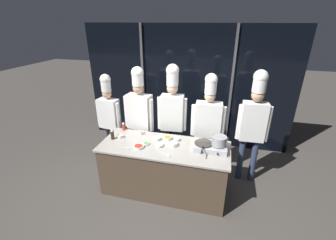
# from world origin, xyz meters

# --- Properties ---
(ground_plane) EXTENTS (24.00, 24.00, 0.00)m
(ground_plane) POSITION_xyz_m (0.00, 0.00, 0.00)
(ground_plane) COLOR #47423D
(window_wall_back) EXTENTS (4.69, 0.09, 2.70)m
(window_wall_back) POSITION_xyz_m (0.00, 1.84, 1.35)
(window_wall_back) COLOR black
(window_wall_back) RESTS_ON ground_plane
(demo_counter) EXTENTS (2.11, 0.84, 0.88)m
(demo_counter) POSITION_xyz_m (0.00, 0.00, 0.44)
(demo_counter) COLOR #4C3D2D
(demo_counter) RESTS_ON ground_plane
(portable_stove) EXTENTS (0.50, 0.36, 0.10)m
(portable_stove) POSITION_xyz_m (0.74, 0.07, 0.93)
(portable_stove) COLOR #B2B5BA
(portable_stove) RESTS_ON demo_counter
(frying_pan) EXTENTS (0.29, 0.51, 0.04)m
(frying_pan) POSITION_xyz_m (0.63, 0.07, 1.00)
(frying_pan) COLOR #38332D
(frying_pan) RESTS_ON portable_stove
(stock_pot) EXTENTS (0.26, 0.23, 0.15)m
(stock_pot) POSITION_xyz_m (0.86, 0.07, 1.06)
(stock_pot) COLOR #93969B
(stock_pot) RESTS_ON portable_stove
(squeeze_bottle_chili) EXTENTS (0.05, 0.05, 0.16)m
(squeeze_bottle_chili) POSITION_xyz_m (-0.87, 0.36, 0.96)
(squeeze_bottle_chili) COLOR red
(squeeze_bottle_chili) RESTS_ON demo_counter
(squeeze_bottle_soy) EXTENTS (0.06, 0.06, 0.20)m
(squeeze_bottle_soy) POSITION_xyz_m (-0.91, 0.00, 0.98)
(squeeze_bottle_soy) COLOR #332319
(squeeze_bottle_soy) RESTS_ON demo_counter
(prep_bowl_mushrooms) EXTENTS (0.10, 0.10, 0.05)m
(prep_bowl_mushrooms) POSITION_xyz_m (-0.51, 0.29, 0.91)
(prep_bowl_mushrooms) COLOR white
(prep_bowl_mushrooms) RESTS_ON demo_counter
(prep_bowl_onion) EXTENTS (0.10, 0.10, 0.05)m
(prep_bowl_onion) POSITION_xyz_m (0.16, 0.22, 0.91)
(prep_bowl_onion) COLOR white
(prep_bowl_onion) RESTS_ON demo_counter
(prep_bowl_chili_flakes) EXTENTS (0.17, 0.17, 0.04)m
(prep_bowl_chili_flakes) POSITION_xyz_m (-0.38, -0.16, 0.91)
(prep_bowl_chili_flakes) COLOR white
(prep_bowl_chili_flakes) RESTS_ON demo_counter
(prep_bowl_garlic) EXTENTS (0.13, 0.13, 0.04)m
(prep_bowl_garlic) POSITION_xyz_m (-0.07, -0.04, 0.91)
(prep_bowl_garlic) COLOR white
(prep_bowl_garlic) RESTS_ON demo_counter
(prep_bowl_carrots) EXTENTS (0.14, 0.14, 0.05)m
(prep_bowl_carrots) POSITION_xyz_m (-0.00, 0.22, 0.91)
(prep_bowl_carrots) COLOR white
(prep_bowl_carrots) RESTS_ON demo_counter
(prep_bowl_chicken) EXTENTS (0.13, 0.13, 0.06)m
(prep_bowl_chicken) POSITION_xyz_m (0.15, 0.04, 0.92)
(prep_bowl_chicken) COLOR white
(prep_bowl_chicken) RESTS_ON demo_counter
(prep_bowl_noodles) EXTENTS (0.10, 0.10, 0.06)m
(prep_bowl_noodles) POSITION_xyz_m (-0.81, 0.07, 0.91)
(prep_bowl_noodles) COLOR white
(prep_bowl_noodles) RESTS_ON demo_counter
(prep_bowl_rice) EXTENTS (0.13, 0.13, 0.05)m
(prep_bowl_rice) POSITION_xyz_m (-0.17, 0.16, 0.91)
(prep_bowl_rice) COLOR white
(prep_bowl_rice) RESTS_ON demo_counter
(prep_bowl_scallions) EXTENTS (0.11, 0.11, 0.03)m
(prep_bowl_scallions) POSITION_xyz_m (-0.29, -0.04, 0.90)
(prep_bowl_scallions) COLOR white
(prep_bowl_scallions) RESTS_ON demo_counter
(serving_spoon_slotted) EXTENTS (0.26, 0.06, 0.02)m
(serving_spoon_slotted) POSITION_xyz_m (-0.56, -0.23, 0.89)
(serving_spoon_slotted) COLOR #B2B5BA
(serving_spoon_slotted) RESTS_ON demo_counter
(serving_spoon_solid) EXTENTS (0.26, 0.16, 0.02)m
(serving_spoon_solid) POSITION_xyz_m (0.11, -0.26, 0.89)
(serving_spoon_solid) COLOR #B2B5BA
(serving_spoon_solid) RESTS_ON demo_counter
(chef_head) EXTENTS (0.53, 0.26, 1.83)m
(chef_head) POSITION_xyz_m (-1.33, 0.68, 1.06)
(chef_head) COLOR #4C4C51
(chef_head) RESTS_ON ground_plane
(chef_sous) EXTENTS (0.60, 0.29, 2.01)m
(chef_sous) POSITION_xyz_m (-0.66, 0.65, 1.16)
(chef_sous) COLOR #4C4C51
(chef_sous) RESTS_ON ground_plane
(chef_line) EXTENTS (0.54, 0.25, 2.07)m
(chef_line) POSITION_xyz_m (-0.04, 0.72, 1.22)
(chef_line) COLOR #2D3856
(chef_line) RESTS_ON ground_plane
(chef_pastry) EXTENTS (0.61, 0.26, 1.94)m
(chef_pastry) POSITION_xyz_m (0.63, 0.72, 1.10)
(chef_pastry) COLOR #2D3856
(chef_pastry) RESTS_ON ground_plane
(chef_apprentice) EXTENTS (0.53, 0.23, 2.06)m
(chef_apprentice) POSITION_xyz_m (1.38, 0.65, 1.23)
(chef_apprentice) COLOR #2D3856
(chef_apprentice) RESTS_ON ground_plane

